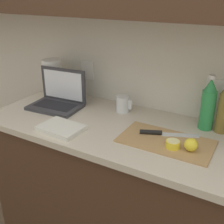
{
  "coord_description": "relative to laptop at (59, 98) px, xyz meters",
  "views": [
    {
      "loc": [
        0.31,
        -1.18,
        1.55
      ],
      "look_at": [
        -0.35,
        -0.01,
        0.96
      ],
      "focal_mm": 45.0,
      "sensor_mm": 36.0,
      "label": 1
    }
  ],
  "objects": [
    {
      "name": "counter_unit",
      "position": [
        0.8,
        -0.06,
        -0.48
      ],
      "size": [
        2.12,
        0.62,
        0.88
      ],
      "color": "#472D1E",
      "rests_on": "ground_plane"
    },
    {
      "name": "laptop",
      "position": [
        0.0,
        0.0,
        0.0
      ],
      "size": [
        0.32,
        0.23,
        0.23
      ],
      "rotation": [
        0.0,
        0.0,
        0.08
      ],
      "color": "#333338",
      "rests_on": "counter_unit"
    },
    {
      "name": "cutting_board",
      "position": [
        0.73,
        -0.1,
        -0.05
      ],
      "size": [
        0.44,
        0.24,
        0.01
      ],
      "primitive_type": "cube",
      "color": "tan",
      "rests_on": "counter_unit"
    },
    {
      "name": "knife",
      "position": [
        0.68,
        -0.06,
        -0.04
      ],
      "size": [
        0.28,
        0.14,
        0.02
      ],
      "rotation": [
        0.0,
        0.0,
        0.41
      ],
      "color": "silver",
      "rests_on": "cutting_board"
    },
    {
      "name": "lemon_half_cut",
      "position": [
        0.78,
        -0.14,
        -0.03
      ],
      "size": [
        0.06,
        0.06,
        0.03
      ],
      "color": "yellow",
      "rests_on": "cutting_board"
    },
    {
      "name": "lemon_whole_beside",
      "position": [
        0.86,
        -0.13,
        -0.02
      ],
      "size": [
        0.06,
        0.06,
        0.06
      ],
      "color": "yellow",
      "rests_on": "cutting_board"
    },
    {
      "name": "bottle_oil_tall",
      "position": [
        0.94,
        0.14,
        0.07
      ],
      "size": [
        0.06,
        0.06,
        0.28
      ],
      "color": "olive",
      "rests_on": "counter_unit"
    },
    {
      "name": "bottle_water_clear",
      "position": [
        0.86,
        0.14,
        0.08
      ],
      "size": [
        0.07,
        0.07,
        0.29
      ],
      "color": "#2D934C",
      "rests_on": "counter_unit"
    },
    {
      "name": "measuring_cup",
      "position": [
        0.38,
        0.12,
        -0.01
      ],
      "size": [
        0.1,
        0.08,
        0.1
      ],
      "color": "silver",
      "rests_on": "counter_unit"
    },
    {
      "name": "paper_towel_roll",
      "position": [
        -0.15,
        0.13,
        0.07
      ],
      "size": [
        0.13,
        0.13,
        0.25
      ],
      "color": "white",
      "rests_on": "counter_unit"
    },
    {
      "name": "dish_towel",
      "position": [
        0.22,
        -0.25,
        -0.04
      ],
      "size": [
        0.23,
        0.17,
        0.02
      ],
      "primitive_type": "cube",
      "rotation": [
        0.0,
        0.0,
        -0.06
      ],
      "color": "silver",
      "rests_on": "counter_unit"
    }
  ]
}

